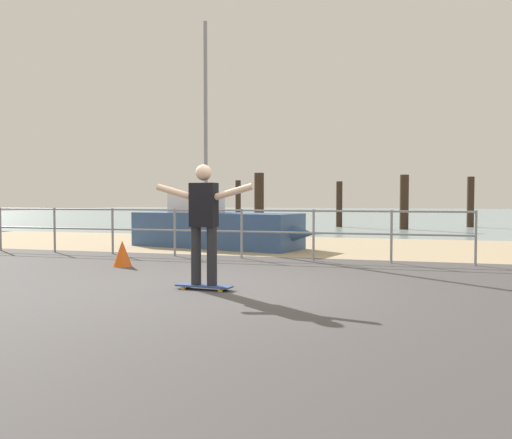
% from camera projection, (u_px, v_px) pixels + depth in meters
% --- Properties ---
extents(ground_plane, '(24.00, 10.00, 0.04)m').
position_uv_depth(ground_plane, '(197.00, 303.00, 6.55)').
color(ground_plane, '#474444').
rests_on(ground_plane, ground).
extents(beach_strip, '(24.00, 6.00, 0.04)m').
position_uv_depth(beach_strip, '(312.00, 246.00, 14.24)').
color(beach_strip, tan).
rests_on(beach_strip, ground).
extents(sea_surface, '(72.00, 50.00, 0.04)m').
position_uv_depth(sea_surface, '(376.00, 215.00, 41.13)').
color(sea_surface, '#849EA3').
rests_on(sea_surface, ground).
extents(railing_fence, '(12.19, 0.05, 1.05)m').
position_uv_depth(railing_fence, '(175.00, 225.00, 11.60)').
color(railing_fence, gray).
rests_on(railing_fence, ground).
extents(sailboat, '(5.07, 2.36, 5.77)m').
position_uv_depth(sailboat, '(221.00, 228.00, 13.63)').
color(sailboat, '#335184').
rests_on(sailboat, ground).
extents(skateboard, '(0.81, 0.26, 0.08)m').
position_uv_depth(skateboard, '(204.00, 286.00, 7.36)').
color(skateboard, '#334C8C').
rests_on(skateboard, ground).
extents(skateboarder, '(1.45, 0.23, 1.65)m').
position_uv_depth(skateboarder, '(204.00, 217.00, 7.32)').
color(skateboarder, '#26262B').
rests_on(skateboarder, skateboard).
extents(groyne_post_0, '(0.28, 0.28, 2.18)m').
position_uv_depth(groyne_post_0, '(238.00, 202.00, 27.38)').
color(groyne_post_0, '#332319').
rests_on(groyne_post_0, ground).
extents(groyne_post_1, '(0.38, 0.38, 2.26)m').
position_uv_depth(groyne_post_1, '(259.00, 202.00, 21.06)').
color(groyne_post_1, '#332319').
rests_on(groyne_post_1, ground).
extents(groyne_post_2, '(0.27, 0.27, 2.00)m').
position_uv_depth(groyne_post_2, '(339.00, 204.00, 23.35)').
color(groyne_post_2, '#332319').
rests_on(groyne_post_2, ground).
extents(groyne_post_3, '(0.35, 0.35, 2.21)m').
position_uv_depth(groyne_post_3, '(404.00, 202.00, 21.48)').
color(groyne_post_3, '#332319').
rests_on(groyne_post_3, ground).
extents(groyne_post_4, '(0.30, 0.30, 2.20)m').
position_uv_depth(groyne_post_4, '(471.00, 202.00, 23.17)').
color(groyne_post_4, '#332319').
rests_on(groyne_post_4, ground).
extents(traffic_cone, '(0.36, 0.36, 0.50)m').
position_uv_depth(traffic_cone, '(122.00, 254.00, 9.84)').
color(traffic_cone, '#E55919').
rests_on(traffic_cone, ground).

